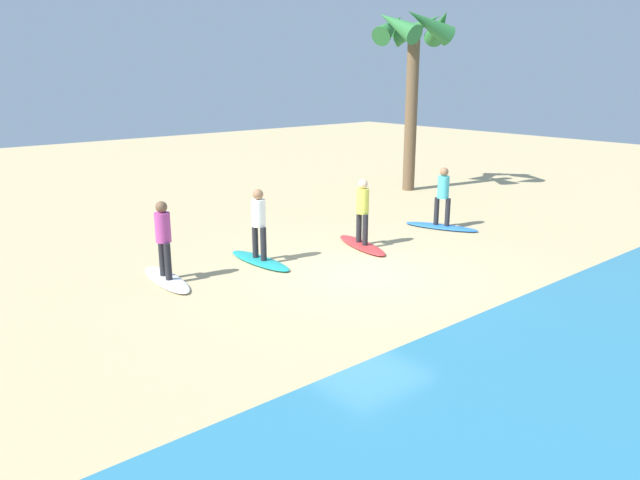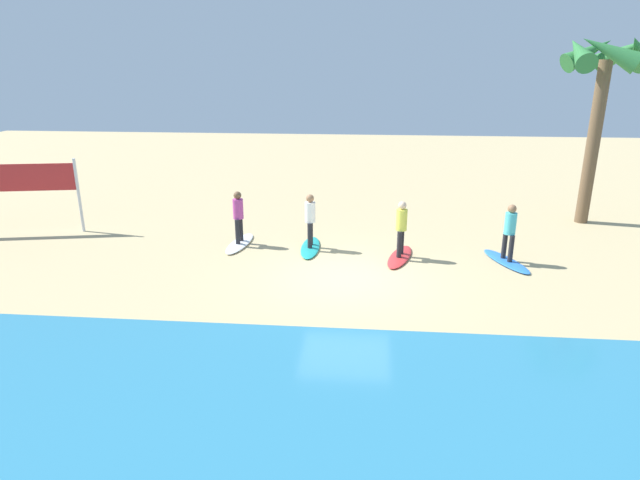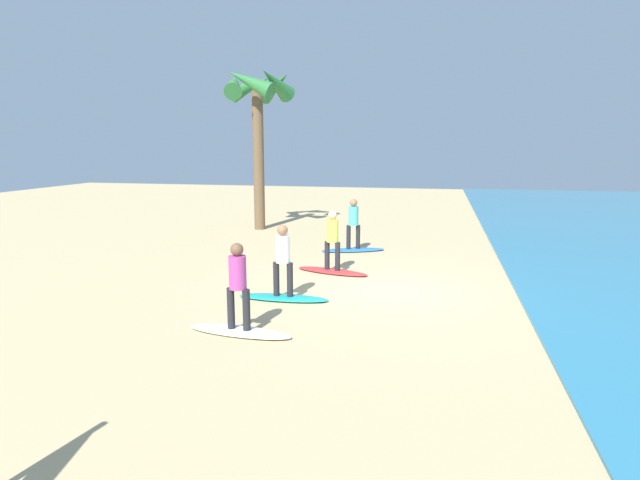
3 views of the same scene
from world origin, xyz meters
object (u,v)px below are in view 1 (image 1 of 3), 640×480
(surfboard_teal, at_px, (260,261))
(palm_tree, at_px, (414,43))
(surfboard_white, at_px, (166,279))
(surfer_white, at_px, (163,234))
(surfboard_blue, at_px, (441,227))
(surfboard_red, at_px, (362,245))
(surfer_blue, at_px, (443,192))
(surfer_teal, at_px, (259,219))
(surfer_red, at_px, (362,207))

(surfboard_teal, distance_m, palm_tree, 11.44)
(surfboard_white, height_order, surfer_white, surfer_white)
(surfer_white, bearing_deg, surfboard_white, 0.00)
(surfboard_white, distance_m, surfer_white, 0.99)
(surfboard_teal, xyz_separation_m, surfer_white, (2.27, -0.19, 0.99))
(surfboard_blue, relative_size, surfboard_red, 1.00)
(surfboard_red, bearing_deg, surfboard_white, -83.96)
(surfer_blue, relative_size, surfboard_red, 0.78)
(surfer_blue, height_order, palm_tree, palm_tree)
(surfer_teal, bearing_deg, surfer_blue, 173.16)
(surfer_blue, relative_size, surfer_white, 1.00)
(surfer_teal, distance_m, surfboard_white, 2.48)
(surfer_blue, distance_m, surfer_white, 8.08)
(surfboard_blue, xyz_separation_m, surfboard_teal, (5.76, -0.69, 0.00))
(palm_tree, bearing_deg, surfer_teal, 22.04)
(surfer_red, distance_m, surfboard_white, 5.15)
(surfer_white, bearing_deg, surfboard_blue, 173.77)
(surfer_blue, relative_size, surfer_red, 1.00)
(surfer_red, height_order, palm_tree, palm_tree)
(surfboard_blue, distance_m, surfboard_teal, 5.80)
(surfboard_red, height_order, palm_tree, palm_tree)
(surfboard_blue, relative_size, surfboard_teal, 1.00)
(surfer_blue, xyz_separation_m, surfboard_teal, (5.76, -0.69, -0.99))
(surfboard_blue, height_order, surfboard_red, same)
(surfer_blue, bearing_deg, surfboard_teal, -6.84)
(surfer_red, relative_size, surfer_white, 1.00)
(surfer_blue, distance_m, surfboard_red, 3.20)
(surfboard_red, distance_m, palm_tree, 9.58)
(surfer_red, relative_size, surfboard_teal, 0.78)
(palm_tree, bearing_deg, surfer_red, 33.30)
(surfer_blue, distance_m, surfer_teal, 5.80)
(surfer_blue, distance_m, surfboard_white, 8.14)
(surfboard_white, bearing_deg, surfboard_red, 86.77)
(surfer_red, bearing_deg, surfer_teal, -12.32)
(surfer_red, xyz_separation_m, surfer_teal, (2.72, -0.59, 0.00))
(surfer_blue, height_order, surfer_white, same)
(surfboard_blue, xyz_separation_m, surfer_blue, (0.00, 0.00, 0.99))
(surfboard_teal, height_order, surfer_white, surfer_white)
(surfboard_red, relative_size, surfboard_white, 1.00)
(surfboard_red, bearing_deg, surfer_teal, -87.40)
(surfboard_red, relative_size, surfboard_teal, 1.00)
(surfboard_red, distance_m, surfboard_white, 5.05)
(surfboard_white, relative_size, palm_tree, 0.32)
(surfboard_blue, bearing_deg, surfboard_red, -112.86)
(surfboard_blue, height_order, surfer_red, surfer_red)
(surfer_blue, xyz_separation_m, surfer_red, (3.04, -0.10, 0.00))
(surfer_red, xyz_separation_m, surfboard_white, (4.99, -0.78, -0.99))
(surfer_red, relative_size, palm_tree, 0.25)
(surfer_teal, xyz_separation_m, surfer_white, (2.27, -0.19, 0.00))
(surfer_red, bearing_deg, surfboard_blue, 178.19)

